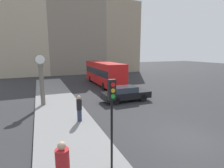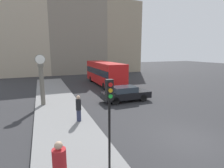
# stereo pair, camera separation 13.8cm
# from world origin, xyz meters

# --- Properties ---
(ground_plane) EXTENTS (120.00, 120.00, 0.00)m
(ground_plane) POSITION_xyz_m (0.00, 0.00, 0.00)
(ground_plane) COLOR #2D2D30
(sidewalk_corner) EXTENTS (3.64, 25.70, 0.14)m
(sidewalk_corner) POSITION_xyz_m (-5.83, 10.85, 0.07)
(sidewalk_corner) COLOR gray
(sidewalk_corner) RESTS_ON ground_plane
(building_row) EXTENTS (28.61, 5.00, 18.58)m
(building_row) POSITION_xyz_m (-0.57, 30.78, 8.68)
(building_row) COLOR #B7A88E
(building_row) RESTS_ON ground_plane
(sedan_car) EXTENTS (4.55, 1.71, 1.41)m
(sedan_car) POSITION_xyz_m (0.20, 7.83, 0.73)
(sedan_car) COLOR black
(sedan_car) RESTS_ON ground_plane
(bus_distant) EXTENTS (2.48, 9.67, 3.15)m
(bus_distant) POSITION_xyz_m (1.12, 16.20, 1.79)
(bus_distant) COLOR red
(bus_distant) RESTS_ON ground_plane
(traffic_light_near) EXTENTS (0.26, 0.24, 3.50)m
(traffic_light_near) POSITION_xyz_m (-4.78, -0.73, 2.66)
(traffic_light_near) COLOR black
(traffic_light_near) RESTS_ON sidewalk_corner
(street_clock) EXTENTS (0.80, 0.46, 4.23)m
(street_clock) POSITION_xyz_m (-6.99, 9.11, 2.16)
(street_clock) COLOR #666056
(street_clock) RESTS_ON sidewalk_corner
(pedestrian_black_jacket) EXTENTS (0.34, 0.34, 1.71)m
(pedestrian_black_jacket) POSITION_xyz_m (-4.91, 4.40, 1.01)
(pedestrian_black_jacket) COLOR #2D334C
(pedestrian_black_jacket) RESTS_ON sidewalk_corner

